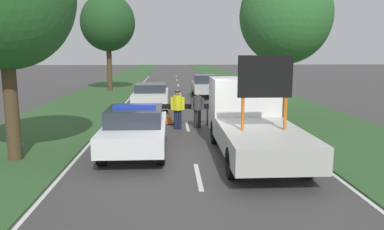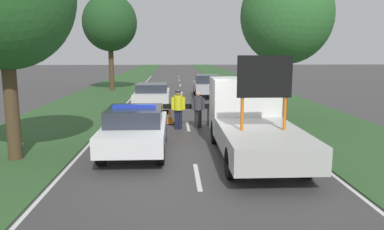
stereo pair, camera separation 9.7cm
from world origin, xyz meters
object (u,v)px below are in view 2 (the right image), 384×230
at_px(queued_car_sedan_silver, 207,85).
at_px(road_barrier, 183,108).
at_px(pedestrian_civilian, 198,107).
at_px(police_officer, 178,106).
at_px(roadside_tree_mid_left, 287,16).
at_px(traffic_cone_centre_front, 250,115).
at_px(work_truck, 251,119).
at_px(traffic_cone_near_police, 169,117).
at_px(queued_car_van_white, 152,96).
at_px(police_car, 135,129).
at_px(roadside_tree_near_right, 110,23).

bearing_deg(queued_car_sedan_silver, road_barrier, 79.47).
bearing_deg(queued_car_sedan_silver, pedestrian_civilian, 83.01).
relative_size(police_officer, roadside_tree_mid_left, 0.24).
relative_size(police_officer, traffic_cone_centre_front, 3.18).
xyz_separation_m(work_truck, road_barrier, (-2.02, 4.42, -0.29)).
distance_m(pedestrian_civilian, traffic_cone_near_police, 1.63).
bearing_deg(queued_car_van_white, roadside_tree_mid_left, 148.51).
xyz_separation_m(road_barrier, traffic_cone_near_police, (-0.61, 0.45, -0.47)).
height_order(traffic_cone_near_police, traffic_cone_centre_front, traffic_cone_near_police).
distance_m(police_car, police_officer, 3.82).
relative_size(roadside_tree_near_right, roadside_tree_mid_left, 1.13).
height_order(work_truck, road_barrier, work_truck).
height_order(traffic_cone_centre_front, roadside_tree_mid_left, roadside_tree_mid_left).
height_order(pedestrian_civilian, traffic_cone_near_police, pedestrian_civilian).
bearing_deg(roadside_tree_mid_left, queued_car_van_white, 148.51).
height_order(work_truck, traffic_cone_near_police, work_truck).
relative_size(road_barrier, traffic_cone_centre_front, 5.26).
xyz_separation_m(police_car, traffic_cone_near_police, (1.03, 4.65, -0.45)).
distance_m(police_car, traffic_cone_near_police, 4.79).
distance_m(queued_car_sedan_silver, roadside_tree_near_right, 9.98).
height_order(police_car, pedestrian_civilian, police_car).
height_order(police_officer, traffic_cone_near_police, police_officer).
relative_size(road_barrier, queued_car_van_white, 0.64).
xyz_separation_m(work_truck, police_officer, (-2.25, 3.76, -0.12)).
bearing_deg(traffic_cone_centre_front, queued_car_van_white, 145.12).
relative_size(police_car, queued_car_van_white, 1.09).
xyz_separation_m(work_truck, pedestrian_civilian, (-1.41, 3.97, -0.18)).
bearing_deg(police_car, traffic_cone_centre_front, 46.77).
distance_m(police_officer, traffic_cone_near_police, 1.34).
xyz_separation_m(work_truck, queued_car_sedan_silver, (-0.08, 14.88, -0.27)).
relative_size(police_car, queued_car_sedan_silver, 1.12).
bearing_deg(work_truck, queued_car_van_white, -68.44).
xyz_separation_m(police_officer, queued_car_van_white, (-1.37, 5.22, -0.19)).
height_order(pedestrian_civilian, roadside_tree_mid_left, roadside_tree_mid_left).
xyz_separation_m(work_truck, roadside_tree_near_right, (-7.54, 19.59, 4.38)).
relative_size(road_barrier, traffic_cone_near_police, 4.13).
height_order(traffic_cone_near_police, roadside_tree_near_right, roadside_tree_near_right).
height_order(road_barrier, roadside_tree_mid_left, roadside_tree_mid_left).
bearing_deg(work_truck, traffic_cone_near_police, -62.01).
relative_size(traffic_cone_near_police, roadside_tree_mid_left, 0.09).
relative_size(police_car, work_truck, 0.77).
relative_size(queued_car_sedan_silver, roadside_tree_mid_left, 0.59).
height_order(pedestrian_civilian, queued_car_van_white, pedestrian_civilian).
bearing_deg(road_barrier, roadside_tree_near_right, 114.35).
bearing_deg(queued_car_sedan_silver, traffic_cone_near_police, 75.67).
relative_size(police_officer, pedestrian_civilian, 1.05).
bearing_deg(traffic_cone_near_police, roadside_tree_mid_left, 3.52).
xyz_separation_m(road_barrier, queued_car_van_white, (-1.60, 4.56, -0.02)).
distance_m(pedestrian_civilian, queued_car_sedan_silver, 10.99).
bearing_deg(roadside_tree_mid_left, traffic_cone_near_police, -176.48).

